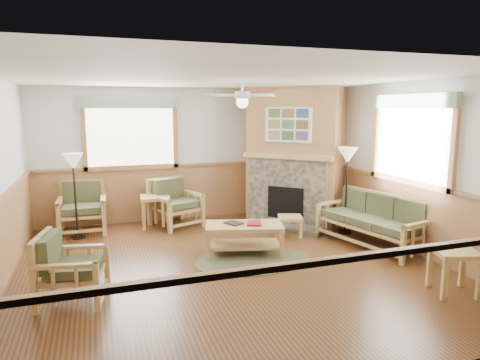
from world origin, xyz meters
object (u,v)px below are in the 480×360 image
object	(u,v)px
sofa	(371,220)
armchair_back_right	(176,203)
coffee_table	(244,239)
end_table_chairs	(155,211)
armchair_back_left	(82,208)
armchair_left	(72,267)
floor_lamp_left	(75,196)
footstool	(290,226)
floor_lamp_right	(346,190)
end_table_sofa	(454,272)

from	to	relation	value
sofa	armchair_back_right	xyz separation A→B (m)	(-2.90, 2.24, 0.03)
armchair_back_right	coffee_table	size ratio (longest dim) A/B	0.76
coffee_table	end_table_chairs	distance (m)	2.34
armchair_back_left	coffee_table	distance (m)	3.24
armchair_left	floor_lamp_left	xyz separation A→B (m)	(-0.04, 2.64, 0.35)
armchair_back_left	armchair_back_right	xyz separation A→B (m)	(1.73, -0.14, -0.01)
armchair_back_left	footstool	distance (m)	3.86
sofa	end_table_chairs	bearing A→B (deg)	-139.11
armchair_left	floor_lamp_left	bearing A→B (deg)	12.12
floor_lamp_left	floor_lamp_right	size ratio (longest dim) A/B	0.96
end_table_chairs	floor_lamp_right	distance (m)	3.66
armchair_back_left	coffee_table	bearing A→B (deg)	-39.89
footstool	end_table_sofa	bearing A→B (deg)	-73.04
armchair_back_right	floor_lamp_left	bearing A→B (deg)	164.96
armchair_back_left	coffee_table	size ratio (longest dim) A/B	0.77
armchair_left	end_table_chairs	world-z (taller)	armchair_left
sofa	armchair_back_right	bearing A→B (deg)	-141.60
armchair_back_right	end_table_chairs	bearing A→B (deg)	145.73
armchair_back_right	end_table_chairs	world-z (taller)	armchair_back_right
armchair_back_left	floor_lamp_right	xyz separation A→B (m)	(4.62, -1.60, 0.34)
end_table_sofa	armchair_left	bearing A→B (deg)	163.51
armchair_back_left	footstool	size ratio (longest dim) A/B	2.23
armchair_left	floor_lamp_right	distance (m)	4.89
armchair_left	footstool	xyz separation A→B (m)	(3.61, 1.55, -0.23)
armchair_back_left	floor_lamp_left	xyz separation A→B (m)	(-0.09, -0.38, 0.30)
sofa	end_table_chairs	size ratio (longest dim) A/B	3.05
armchair_back_right	floor_lamp_right	distance (m)	3.26
armchair_back_left	floor_lamp_left	world-z (taller)	floor_lamp_left
end_table_chairs	sofa	bearing A→B (deg)	-35.29
armchair_back_left	end_table_sofa	distance (m)	6.21
floor_lamp_left	armchair_back_right	bearing A→B (deg)	7.52
coffee_table	end_table_sofa	distance (m)	2.99
armchair_left	end_table_chairs	bearing A→B (deg)	-13.88
end_table_chairs	end_table_sofa	size ratio (longest dim) A/B	1.09
floor_lamp_right	sofa	bearing A→B (deg)	-90.00
armchair_back_left	floor_lamp_left	size ratio (longest dim) A/B	0.61
sofa	coffee_table	xyz separation A→B (m)	(-2.17, 0.27, -0.19)
armchair_left	floor_lamp_left	world-z (taller)	floor_lamp_left
armchair_back_left	floor_lamp_left	bearing A→B (deg)	-102.47
armchair_left	floor_lamp_right	world-z (taller)	floor_lamp_right
coffee_table	floor_lamp_left	bearing A→B (deg)	161.36
armchair_back_right	end_table_sofa	world-z (taller)	armchair_back_right
floor_lamp_left	sofa	bearing A→B (deg)	-23.05
armchair_back_left	end_table_chairs	xyz separation A→B (m)	(1.34, -0.06, -0.16)
armchair_back_left	floor_lamp_right	size ratio (longest dim) A/B	0.58
armchair_back_right	footstool	world-z (taller)	armchair_back_right
armchair_left	coffee_table	bearing A→B (deg)	-58.87
sofa	coffee_table	world-z (taller)	sofa
armchair_back_right	armchair_left	world-z (taller)	armchair_back_right
end_table_sofa	end_table_chairs	bearing A→B (deg)	125.90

